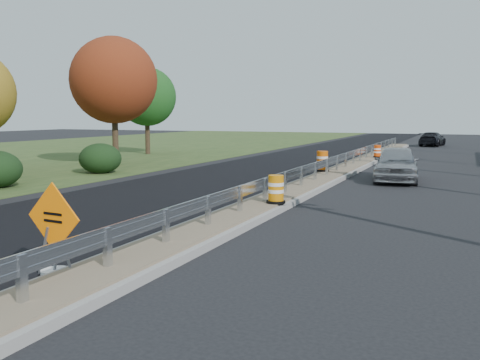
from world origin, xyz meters
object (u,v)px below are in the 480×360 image
at_px(barrel_median_mid, 322,162).
at_px(car_dark_far, 432,139).
at_px(barrel_median_far, 377,151).
at_px(car_silver, 396,163).
at_px(caution_sign, 55,254).
at_px(barrel_median_near, 276,190).

xyz_separation_m(barrel_median_mid, car_dark_far, (3.23, 28.18, -0.05)).
relative_size(barrel_median_mid, barrel_median_far, 1.24).
distance_m(barrel_median_mid, car_dark_far, 28.36).
bearing_deg(car_silver, car_dark_far, 84.95).
relative_size(caution_sign, barrel_median_far, 2.22).
height_order(barrel_median_mid, car_silver, car_silver).
bearing_deg(barrel_median_mid, car_silver, -8.96).
height_order(barrel_median_mid, barrel_median_far, barrel_median_mid).
height_order(caution_sign, barrel_median_far, caution_sign).
bearing_deg(barrel_median_mid, barrel_median_near, -83.82).
bearing_deg(caution_sign, car_dark_far, 91.06).
bearing_deg(car_silver, barrel_median_far, 97.79).
xyz_separation_m(barrel_median_mid, barrel_median_far, (1.10, 9.53, -0.09)).
relative_size(caution_sign, car_silver, 0.38).
relative_size(barrel_median_near, car_dark_far, 0.19).
xyz_separation_m(barrel_median_near, barrel_median_mid, (-1.04, 9.62, 0.05)).
xyz_separation_m(car_silver, car_dark_far, (-0.26, 28.73, -0.13)).
bearing_deg(barrel_median_near, car_dark_far, 86.68).
height_order(car_silver, car_dark_far, car_silver).
relative_size(barrel_median_near, car_silver, 0.19).
relative_size(barrel_median_mid, car_silver, 0.21).
distance_m(barrel_median_near, barrel_median_far, 19.14).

